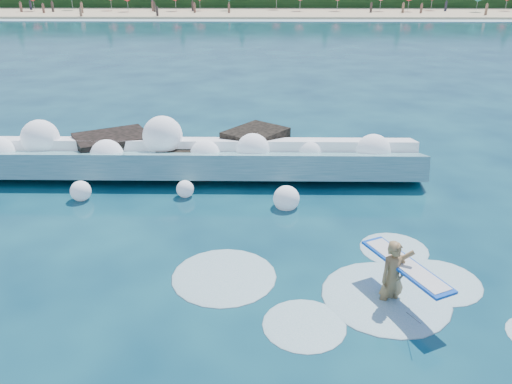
% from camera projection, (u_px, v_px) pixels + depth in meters
% --- Properties ---
extents(ground, '(200.00, 200.00, 0.00)m').
position_uv_depth(ground, '(200.00, 262.00, 13.59)').
color(ground, '#07283D').
rests_on(ground, ground).
extents(beach, '(140.00, 20.00, 0.40)m').
position_uv_depth(beach, '(253.00, 13.00, 84.55)').
color(beach, tan).
rests_on(beach, ground).
extents(wet_band, '(140.00, 5.00, 0.08)m').
position_uv_depth(wet_band, '(252.00, 20.00, 74.60)').
color(wet_band, silver).
rests_on(wet_band, ground).
extents(breaking_wave, '(18.23, 2.83, 1.57)m').
position_uv_depth(breaking_wave, '(181.00, 160.00, 19.22)').
color(breaking_wave, teal).
rests_on(breaking_wave, ground).
extents(rock_cluster, '(8.84, 3.53, 1.61)m').
position_uv_depth(rock_cluster, '(179.00, 153.00, 19.99)').
color(rock_cluster, black).
rests_on(rock_cluster, ground).
extents(surfer_with_board, '(1.69, 3.03, 1.93)m').
position_uv_depth(surfer_with_board, '(396.00, 276.00, 11.73)').
color(surfer_with_board, olive).
rests_on(surfer_with_board, ground).
extents(wave_spray, '(15.55, 4.52, 2.32)m').
position_uv_depth(wave_spray, '(170.00, 150.00, 18.91)').
color(wave_spray, white).
rests_on(wave_spray, ground).
extents(surf_foam, '(9.14, 5.32, 0.16)m').
position_uv_depth(surf_foam, '(347.00, 288.00, 12.49)').
color(surf_foam, silver).
rests_on(surf_foam, ground).
extents(beachgoers, '(104.93, 13.11, 1.94)m').
position_uv_depth(beachgoers, '(272.00, 9.00, 80.14)').
color(beachgoers, '#3F332D').
rests_on(beachgoers, ground).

